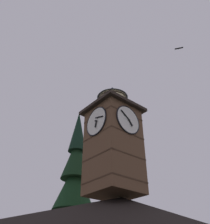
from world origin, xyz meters
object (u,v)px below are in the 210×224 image
clock_tower (113,139)px  flying_bird_high (179,48)px  moon (64,209)px  pine_tree_behind (73,214)px

clock_tower → flying_bird_high: 10.52m
clock_tower → flying_bird_high: (-3.82, 4.89, 8.50)m
clock_tower → moon: 39.41m
clock_tower → moon: (-17.44, -35.23, 2.82)m
moon → pine_tree_behind: bearing=60.3°
pine_tree_behind → flying_bird_high: flying_bird_high is taller
pine_tree_behind → moon: (-15.69, -27.54, 6.94)m
moon → flying_bird_high: (13.61, 40.12, 5.67)m
pine_tree_behind → flying_bird_high: bearing=99.4°
moon → flying_bird_high: flying_bird_high is taller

